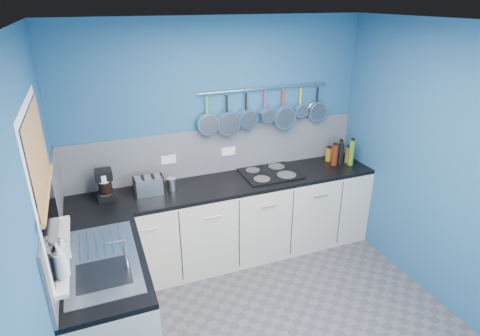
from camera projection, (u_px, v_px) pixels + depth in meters
floor at (277, 334)px, 3.42m from camera, size 3.20×3.00×0.02m
ceiling at (292, 23)px, 2.42m from camera, size 3.20×3.00×0.02m
wall_back at (218, 141)px, 4.21m from camera, size 3.20×0.02×2.50m
wall_left at (43, 252)px, 2.38m from camera, size 0.02×3.00×2.50m
wall_right at (449, 172)px, 3.45m from camera, size 0.02×3.00×2.50m
backsplash_back at (219, 150)px, 4.23m from camera, size 3.20×0.02×0.50m
backsplash_left at (54, 218)px, 2.94m from camera, size 0.02×1.80×0.50m
cabinet_run_back at (229, 222)px, 4.27m from camera, size 3.20×0.60×0.86m
worktop_back at (229, 184)px, 4.09m from camera, size 3.20×0.60×0.04m
cabinet_run_left at (110, 310)px, 3.07m from camera, size 0.60×1.20×0.86m
worktop_left at (102, 262)px, 2.89m from camera, size 0.60×1.20×0.04m
window_frame at (43, 185)px, 2.53m from camera, size 0.01×1.00×1.10m
window_glass at (44, 185)px, 2.53m from camera, size 0.01×0.90×1.00m
bamboo_blind at (38, 152)px, 2.44m from camera, size 0.01×0.90×0.55m
window_sill at (62, 252)px, 2.74m from camera, size 0.10×0.98×0.03m
sink_unit at (102, 259)px, 2.88m from camera, size 0.50×0.95×0.01m
mixer_tap at (126, 254)px, 2.73m from camera, size 0.12×0.08×0.26m
socket_left at (169, 160)px, 4.04m from camera, size 0.15×0.01×0.09m
socket_right at (229, 151)px, 4.26m from camera, size 0.15×0.01×0.09m
pot_rail at (265, 89)px, 4.11m from camera, size 1.45×0.02×0.02m
soap_bottle_a at (60, 261)px, 2.43m from camera, size 0.10×0.10×0.24m
soap_bottle_b at (62, 247)px, 2.62m from camera, size 0.10×0.10×0.17m
paper_towel at (105, 186)px, 3.70m from camera, size 0.15×0.15×0.26m
coffee_maker at (105, 185)px, 3.70m from camera, size 0.17×0.18×0.28m
toaster at (149, 185)px, 3.82m from camera, size 0.27×0.16×0.17m
canister at (172, 184)px, 3.90m from camera, size 0.10×0.10×0.13m
hob at (269, 173)px, 4.28m from camera, size 0.59×0.52×0.01m
pan_0 at (207, 114)px, 3.97m from camera, size 0.22×0.08×0.41m
pan_1 at (227, 113)px, 4.05m from camera, size 0.25×0.09×0.44m
pan_2 at (246, 109)px, 4.11m from camera, size 0.20×0.11×0.39m
pan_3 at (265, 105)px, 4.17m from camera, size 0.16×0.13×0.35m
pan_4 at (283, 108)px, 4.26m from camera, size 0.25×0.10×0.44m
pan_5 at (300, 101)px, 4.31m from camera, size 0.15×0.08×0.34m
pan_6 at (317, 103)px, 4.40m from camera, size 0.22×0.07×0.41m
condiment_0 at (341, 150)px, 4.63m from camera, size 0.06×0.06×0.22m
condiment_1 at (335, 153)px, 4.60m from camera, size 0.06×0.06×0.18m
condiment_2 at (329, 154)px, 4.59m from camera, size 0.07×0.07×0.16m
condiment_3 at (348, 155)px, 4.54m from camera, size 0.07×0.07×0.19m
condiment_4 at (340, 154)px, 4.50m from camera, size 0.07×0.07×0.23m
condiment_5 at (335, 155)px, 4.46m from camera, size 0.07×0.07×0.24m
condiment_6 at (351, 153)px, 4.45m from camera, size 0.06×0.06×0.29m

